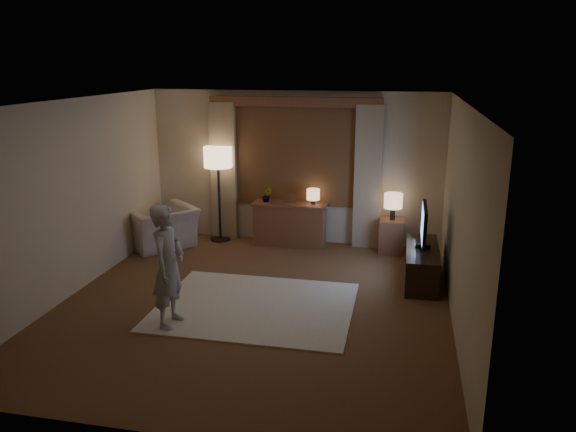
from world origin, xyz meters
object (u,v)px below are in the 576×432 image
(sideboard, at_px, (290,225))
(person, at_px, (168,266))
(armchair, at_px, (161,227))
(tv_stand, at_px, (421,264))
(side_table, at_px, (391,236))

(sideboard, bearing_deg, person, -103.26)
(sideboard, height_order, person, person)
(armchair, relative_size, tv_stand, 0.76)
(sideboard, relative_size, person, 0.81)
(armchair, distance_m, side_table, 3.87)
(side_table, xyz_separation_m, person, (-2.50, -3.25, 0.48))
(sideboard, xyz_separation_m, armchair, (-2.11, -0.57, -0.01))
(side_table, bearing_deg, sideboard, 178.34)
(sideboard, xyz_separation_m, side_table, (1.73, -0.05, -0.07))
(armchair, xyz_separation_m, person, (1.33, -2.73, 0.41))
(sideboard, relative_size, tv_stand, 0.86)
(sideboard, distance_m, armchair, 2.19)
(person, bearing_deg, armchair, 29.04)
(armchair, xyz_separation_m, side_table, (3.84, 0.52, -0.06))
(sideboard, distance_m, tv_stand, 2.52)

